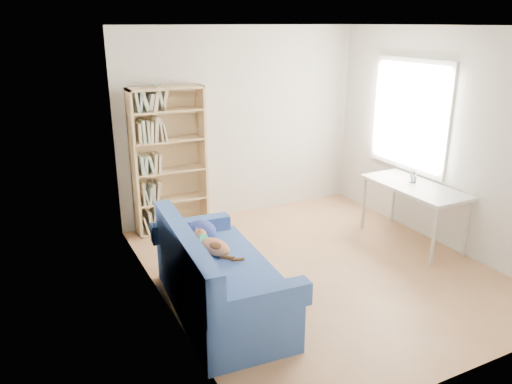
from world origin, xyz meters
TOP-DOWN VIEW (x-y plane):
  - ground at (0.00, 0.00)m, footprint 4.00×4.00m
  - room_shell at (0.10, 0.03)m, footprint 3.54×4.04m
  - sofa at (-1.35, -0.28)m, footprint 0.98×1.85m
  - bookshelf at (-1.11, 1.84)m, footprint 0.94×0.29m
  - desk at (1.42, 0.09)m, footprint 0.61×1.34m
  - pen_cup at (1.49, 0.19)m, footprint 0.08×0.08m

SIDE VIEW (x-z plane):
  - ground at x=0.00m, z-range 0.00..0.00m
  - sofa at x=-1.35m, z-range -0.11..0.77m
  - desk at x=1.42m, z-range 0.31..1.06m
  - pen_cup at x=1.49m, z-range 0.73..0.89m
  - bookshelf at x=-1.11m, z-range -0.07..1.81m
  - room_shell at x=0.10m, z-range 0.33..2.95m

